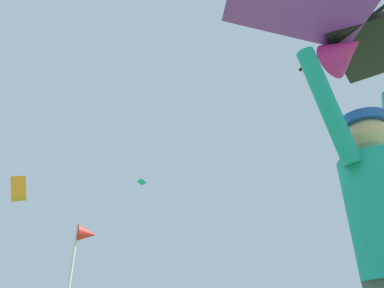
% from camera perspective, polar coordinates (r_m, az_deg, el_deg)
% --- Properties ---
extents(held_stunt_kite, '(1.77, 0.97, 0.40)m').
position_cam_1_polar(held_stunt_kite, '(2.40, 23.79, 16.60)').
color(held_stunt_kite, black).
extents(distant_kite_orange_high_left, '(1.06, 0.86, 1.34)m').
position_cam_1_polar(distant_kite_orange_high_left, '(21.85, -25.80, -6.38)').
color(distant_kite_orange_high_left, orange).
extents(distant_kite_teal_mid_right, '(0.57, 0.59, 0.26)m').
position_cam_1_polar(distant_kite_teal_mid_right, '(21.64, -7.97, -5.95)').
color(distant_kite_teal_mid_right, '#19B2AD').
extents(marker_flag, '(0.30, 0.24, 2.06)m').
position_cam_1_polar(marker_flag, '(5.63, -16.82, -14.98)').
color(marker_flag, silver).
rests_on(marker_flag, ground).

